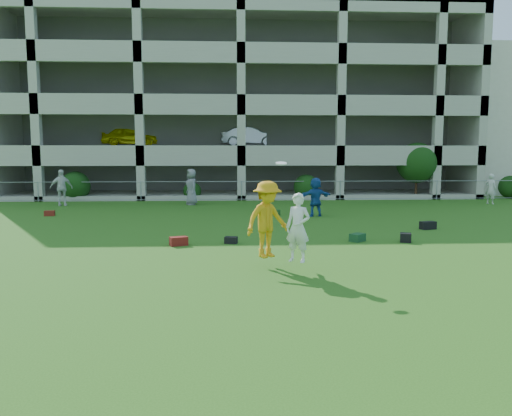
{
  "coord_description": "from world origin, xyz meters",
  "views": [
    {
      "loc": [
        -0.71,
        -10.91,
        3.01
      ],
      "look_at": [
        0.03,
        3.0,
        1.4
      ],
      "focal_mm": 35.0,
      "sensor_mm": 36.0,
      "label": 1
    }
  ],
  "objects": [
    {
      "name": "bag_green_g",
      "position": [
        1.37,
        12.14,
        0.12
      ],
      "size": [
        0.57,
        0.44,
        0.25
      ],
      "primitive_type": "cube",
      "rotation": [
        0.0,
        0.0,
        -0.32
      ],
      "color": "#153916",
      "rests_on": "ground"
    },
    {
      "name": "crate_d",
      "position": [
        5.08,
        5.03,
        0.15
      ],
      "size": [
        0.44,
        0.44,
        0.3
      ],
      "primitive_type": "cube",
      "rotation": [
        0.0,
        0.0,
        -0.32
      ],
      "color": "black",
      "rests_on": "ground"
    },
    {
      "name": "frisbee_contest",
      "position": [
        0.38,
        1.58,
        1.24
      ],
      "size": [
        1.79,
        1.71,
        2.47
      ],
      "color": "orange",
      "rests_on": "ground"
    },
    {
      "name": "ground",
      "position": [
        0.0,
        0.0,
        0.0
      ],
      "size": [
        100.0,
        100.0,
        0.0
      ],
      "primitive_type": "plane",
      "color": "#235114",
      "rests_on": "ground"
    },
    {
      "name": "bystander_b",
      "position": [
        -9.88,
        16.69,
        0.99
      ],
      "size": [
        1.25,
        0.95,
        1.98
      ],
      "primitive_type": "imported",
      "rotation": [
        0.0,
        0.0,
        0.47
      ],
      "color": "silver",
      "rests_on": "ground"
    },
    {
      "name": "bystander_d",
      "position": [
        3.21,
        11.63,
        0.89
      ],
      "size": [
        1.74,
        0.93,
        1.79
      ],
      "primitive_type": "imported",
      "rotation": [
        0.0,
        0.0,
        3.4
      ],
      "color": "#214C98",
      "rests_on": "ground"
    },
    {
      "name": "shrub_row",
      "position": [
        4.59,
        19.7,
        1.51
      ],
      "size": [
        34.38,
        2.52,
        3.5
      ],
      "color": "#163D11",
      "rests_on": "ground"
    },
    {
      "name": "bag_red_a",
      "position": [
        -2.34,
        4.83,
        0.14
      ],
      "size": [
        0.62,
        0.48,
        0.28
      ],
      "primitive_type": "cube",
      "rotation": [
        0.0,
        0.0,
        0.38
      ],
      "color": "#59160F",
      "rests_on": "ground"
    },
    {
      "name": "fence",
      "position": [
        0.0,
        19.0,
        0.61
      ],
      "size": [
        36.06,
        0.06,
        1.2
      ],
      "color": "gray",
      "rests_on": "ground"
    },
    {
      "name": "parking_garage",
      "position": [
        -0.01,
        27.7,
        6.01
      ],
      "size": [
        30.0,
        14.0,
        12.0
      ],
      "color": "#9E998C",
      "rests_on": "ground"
    },
    {
      "name": "bag_red_f",
      "position": [
        -9.03,
        12.4,
        0.12
      ],
      "size": [
        0.49,
        0.34,
        0.24
      ],
      "primitive_type": "cube",
      "rotation": [
        0.0,
        0.0,
        0.15
      ],
      "color": "#57190E",
      "rests_on": "ground"
    },
    {
      "name": "bag_black_e",
      "position": [
        6.89,
        7.64,
        0.15
      ],
      "size": [
        0.66,
        0.46,
        0.3
      ],
      "primitive_type": "cube",
      "rotation": [
        0.0,
        0.0,
        0.29
      ],
      "color": "black",
      "rests_on": "ground"
    },
    {
      "name": "bag_green_c",
      "position": [
        3.53,
        5.25,
        0.13
      ],
      "size": [
        0.61,
        0.6,
        0.26
      ],
      "primitive_type": "cube",
      "rotation": [
        0.0,
        0.0,
        0.74
      ],
      "color": "#153C23",
      "rests_on": "ground"
    },
    {
      "name": "bystander_e",
      "position": [
        13.99,
        16.37,
        0.85
      ],
      "size": [
        0.7,
        0.74,
        1.71
      ],
      "primitive_type": "imported",
      "rotation": [
        0.0,
        0.0,
        2.2
      ],
      "color": "silver",
      "rests_on": "ground"
    },
    {
      "name": "bystander_c",
      "position": [
        -2.82,
        16.82,
        1.0
      ],
      "size": [
        0.97,
        1.15,
        1.99
      ],
      "primitive_type": "imported",
      "rotation": [
        0.0,
        0.0,
        -1.16
      ],
      "color": "slate",
      "rests_on": "ground"
    },
    {
      "name": "bag_black_b",
      "position": [
        -0.68,
        5.1,
        0.11
      ],
      "size": [
        0.45,
        0.35,
        0.22
      ],
      "primitive_type": "cube",
      "rotation": [
        0.0,
        0.0,
        -0.26
      ],
      "color": "black",
      "rests_on": "ground"
    }
  ]
}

